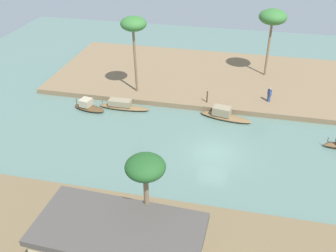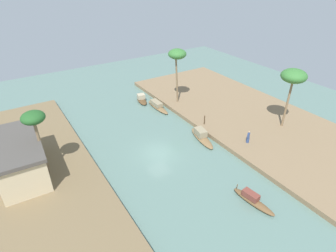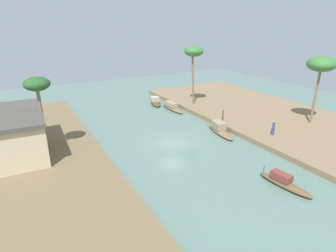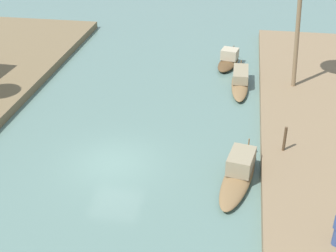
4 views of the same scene
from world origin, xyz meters
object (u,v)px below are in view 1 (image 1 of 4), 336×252
object	(u,v)px
person_on_near_bank	(269,95)
palm_tree_left_near	(273,18)
sampan_with_tall_canopy	(224,115)
sampan_with_red_awning	(88,106)
mooring_post	(207,97)
riverside_building	(121,252)
palm_tree_right_tall	(145,171)
sampan_midstream	(123,106)
palm_tree_left_far	(134,26)

from	to	relation	value
person_on_near_bank	palm_tree_left_near	xyz separation A→B (m)	(0.40, -6.85, 6.05)
sampan_with_tall_canopy	palm_tree_left_near	size ratio (longest dim) A/B	0.68
sampan_with_tall_canopy	sampan_with_red_awning	bearing A→B (deg)	15.35
sampan_with_red_awning	palm_tree_left_near	xyz separation A→B (m)	(-17.51, -11.65, 6.88)
mooring_post	riverside_building	world-z (taller)	riverside_building
palm_tree_left_near	mooring_post	bearing A→B (deg)	55.51
sampan_with_tall_canopy	palm_tree_left_near	bearing A→B (deg)	-99.46
sampan_with_tall_canopy	palm_tree_right_tall	xyz separation A→B (m)	(2.96, 17.60, 6.13)
sampan_midstream	palm_tree_right_tall	world-z (taller)	palm_tree_right_tall
person_on_near_bank	sampan_with_red_awning	bearing A→B (deg)	-106.35
palm_tree_left_near	palm_tree_right_tall	size ratio (longest dim) A/B	1.12
mooring_post	palm_tree_right_tall	distance (m)	20.39
sampan_with_tall_canopy	palm_tree_right_tall	distance (m)	18.87
sampan_with_tall_canopy	riverside_building	world-z (taller)	riverside_building
sampan_midstream	riverside_building	world-z (taller)	riverside_building
sampan_midstream	palm_tree_left_near	world-z (taller)	palm_tree_left_near
palm_tree_left_far	riverside_building	size ratio (longest dim) A/B	0.92
person_on_near_bank	mooring_post	xyz separation A→B (m)	(6.19, 1.58, -0.07)
sampan_with_red_awning	palm_tree_right_tall	xyz separation A→B (m)	(-10.77, 16.42, 6.16)
sampan_with_red_awning	sampan_with_tall_canopy	bearing A→B (deg)	-163.79
sampan_midstream	palm_tree_right_tall	bearing A→B (deg)	112.31
sampan_with_tall_canopy	person_on_near_bank	bearing A→B (deg)	-128.75
sampan_midstream	riverside_building	bearing A→B (deg)	107.64
mooring_post	palm_tree_right_tall	xyz separation A→B (m)	(0.96, 19.64, 5.39)
mooring_post	sampan_with_tall_canopy	bearing A→B (deg)	134.45
sampan_with_red_awning	riverside_building	distance (m)	20.98
sampan_with_red_awning	riverside_building	size ratio (longest dim) A/B	0.40
sampan_with_red_awning	person_on_near_bank	distance (m)	18.56
sampan_midstream	person_on_near_bank	distance (m)	15.06
palm_tree_left_near	palm_tree_left_far	bearing A→B (deg)	29.43
palm_tree_left_far	palm_tree_right_tall	distance (m)	21.56
palm_tree_left_far	palm_tree_right_tall	world-z (taller)	palm_tree_left_far
person_on_near_bank	sampan_midstream	bearing A→B (deg)	-106.40
palm_tree_right_tall	sampan_with_red_awning	bearing A→B (deg)	-56.74
sampan_midstream	person_on_near_bank	world-z (taller)	person_on_near_bank
sampan_midstream	mooring_post	xyz separation A→B (m)	(-8.34, -2.30, 0.78)
sampan_with_red_awning	palm_tree_left_near	bearing A→B (deg)	-135.08
palm_tree_left_far	palm_tree_right_tall	size ratio (longest dim) A/B	1.18
palm_tree_left_far	riverside_building	xyz separation A→B (m)	(-5.85, 22.43, -5.31)
riverside_building	mooring_post	bearing A→B (deg)	-92.72
mooring_post	riverside_building	size ratio (longest dim) A/B	0.14
palm_tree_left_near	palm_tree_left_far	world-z (taller)	palm_tree_left_far
sampan_with_red_awning	palm_tree_left_near	world-z (taller)	palm_tree_left_near
mooring_post	palm_tree_left_far	size ratio (longest dim) A/B	0.15
mooring_post	palm_tree_left_near	bearing A→B (deg)	-124.49
person_on_near_bank	palm_tree_left_far	xyz separation A→B (m)	(13.95, 0.79, 6.55)
sampan_midstream	palm_tree_left_near	bearing A→B (deg)	-143.55
sampan_midstream	sampan_with_tall_canopy	world-z (taller)	sampan_with_tall_canopy
palm_tree_left_near	riverside_building	size ratio (longest dim) A/B	0.86
person_on_near_bank	palm_tree_right_tall	bearing A→B (deg)	-49.96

